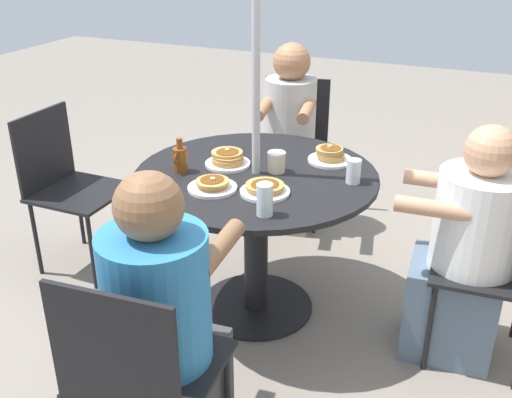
{
  "coord_description": "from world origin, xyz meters",
  "views": [
    {
      "loc": [
        2.38,
        1.04,
        1.85
      ],
      "look_at": [
        0.0,
        0.0,
        0.62
      ],
      "focal_mm": 42.0,
      "sensor_mm": 36.0,
      "label": 1
    }
  ],
  "objects_px": {
    "pancake_plate_a": "(265,189)",
    "pancake_plate_b": "(228,160)",
    "patio_table": "(256,205)",
    "drinking_glass_a": "(265,200)",
    "diner_west": "(465,257)",
    "syrup_bottle": "(180,159)",
    "diner_north": "(289,144)",
    "patio_chair_west": "(509,259)",
    "pancake_plate_d": "(212,185)",
    "patio_chair_east": "(66,180)",
    "patio_chair_north": "(293,139)",
    "patio_chair_south": "(139,371)",
    "diner_south": "(164,337)",
    "drinking_glass_b": "(354,171)",
    "coffee_cup": "(276,162)",
    "pancake_plate_c": "(330,156)"
  },
  "relations": [
    {
      "from": "patio_chair_west",
      "to": "patio_chair_east",
      "type": "bearing_deg",
      "value": 88.26
    },
    {
      "from": "diner_north",
      "to": "patio_chair_east",
      "type": "xyz_separation_m",
      "value": [
        0.96,
        -0.96,
        -0.03
      ]
    },
    {
      "from": "patio_chair_west",
      "to": "pancake_plate_b",
      "type": "distance_m",
      "value": 1.34
    },
    {
      "from": "patio_chair_south",
      "to": "patio_chair_north",
      "type": "bearing_deg",
      "value": 93.43
    },
    {
      "from": "diner_west",
      "to": "syrup_bottle",
      "type": "xyz_separation_m",
      "value": [
        0.19,
        -1.31,
        0.33
      ]
    },
    {
      "from": "pancake_plate_a",
      "to": "pancake_plate_c",
      "type": "xyz_separation_m",
      "value": [
        -0.47,
        0.15,
        0.01
      ]
    },
    {
      "from": "diner_south",
      "to": "pancake_plate_d",
      "type": "xyz_separation_m",
      "value": [
        -0.72,
        -0.18,
        0.25
      ]
    },
    {
      "from": "pancake_plate_b",
      "to": "patio_chair_west",
      "type": "bearing_deg",
      "value": 91.77
    },
    {
      "from": "patio_table",
      "to": "patio_chair_south",
      "type": "height_order",
      "value": "patio_chair_south"
    },
    {
      "from": "patio_chair_north",
      "to": "patio_chair_east",
      "type": "xyz_separation_m",
      "value": [
        1.13,
        -0.93,
        0.0
      ]
    },
    {
      "from": "diner_west",
      "to": "pancake_plate_b",
      "type": "relative_size",
      "value": 5.04
    },
    {
      "from": "syrup_bottle",
      "to": "drinking_glass_b",
      "type": "xyz_separation_m",
      "value": [
        -0.2,
        0.78,
        -0.01
      ]
    },
    {
      "from": "drinking_glass_a",
      "to": "syrup_bottle",
      "type": "bearing_deg",
      "value": -115.82
    },
    {
      "from": "drinking_glass_b",
      "to": "diner_west",
      "type": "bearing_deg",
      "value": 88.99
    },
    {
      "from": "patio_table",
      "to": "diner_west",
      "type": "height_order",
      "value": "diner_west"
    },
    {
      "from": "pancake_plate_d",
      "to": "patio_chair_north",
      "type": "bearing_deg",
      "value": -174.87
    },
    {
      "from": "pancake_plate_c",
      "to": "drinking_glass_b",
      "type": "distance_m",
      "value": 0.27
    },
    {
      "from": "patio_chair_south",
      "to": "drinking_glass_b",
      "type": "xyz_separation_m",
      "value": [
        -1.22,
        0.36,
        0.29
      ]
    },
    {
      "from": "patio_chair_north",
      "to": "diner_north",
      "type": "bearing_deg",
      "value": 90.0
    },
    {
      "from": "diner_west",
      "to": "pancake_plate_b",
      "type": "xyz_separation_m",
      "value": [
        0.03,
        -1.14,
        0.29
      ]
    },
    {
      "from": "diner_south",
      "to": "diner_north",
      "type": "bearing_deg",
      "value": 93.44
    },
    {
      "from": "syrup_bottle",
      "to": "drinking_glass_a",
      "type": "bearing_deg",
      "value": 64.18
    },
    {
      "from": "patio_chair_east",
      "to": "pancake_plate_c",
      "type": "xyz_separation_m",
      "value": [
        -0.28,
        1.43,
        0.26
      ]
    },
    {
      "from": "patio_chair_west",
      "to": "drinking_glass_b",
      "type": "relative_size",
      "value": 8.1
    },
    {
      "from": "syrup_bottle",
      "to": "patio_chair_north",
      "type": "bearing_deg",
      "value": 175.11
    },
    {
      "from": "pancake_plate_d",
      "to": "pancake_plate_a",
      "type": "bearing_deg",
      "value": 103.72
    },
    {
      "from": "pancake_plate_b",
      "to": "syrup_bottle",
      "type": "distance_m",
      "value": 0.23
    },
    {
      "from": "patio_chair_east",
      "to": "patio_chair_west",
      "type": "height_order",
      "value": "same"
    },
    {
      "from": "patio_chair_north",
      "to": "coffee_cup",
      "type": "xyz_separation_m",
      "value": [
        1.08,
        0.31,
        0.28
      ]
    },
    {
      "from": "diner_south",
      "to": "drinking_glass_b",
      "type": "distance_m",
      "value": 1.15
    },
    {
      "from": "patio_table",
      "to": "diner_south",
      "type": "xyz_separation_m",
      "value": [
        0.97,
        0.07,
        -0.07
      ]
    },
    {
      "from": "pancake_plate_a",
      "to": "pancake_plate_b",
      "type": "distance_m",
      "value": 0.37
    },
    {
      "from": "patio_chair_north",
      "to": "diner_north",
      "type": "relative_size",
      "value": 0.77
    },
    {
      "from": "pancake_plate_b",
      "to": "patio_table",
      "type": "bearing_deg",
      "value": 79.14
    },
    {
      "from": "pancake_plate_a",
      "to": "pancake_plate_b",
      "type": "relative_size",
      "value": 1.0
    },
    {
      "from": "pancake_plate_a",
      "to": "patio_chair_north",
      "type": "bearing_deg",
      "value": -165.17
    },
    {
      "from": "pancake_plate_d",
      "to": "syrup_bottle",
      "type": "distance_m",
      "value": 0.27
    },
    {
      "from": "patio_chair_north",
      "to": "patio_chair_south",
      "type": "xyz_separation_m",
      "value": [
        2.28,
        0.31,
        0.0
      ]
    },
    {
      "from": "patio_table",
      "to": "drinking_glass_a",
      "type": "relative_size",
      "value": 8.53
    },
    {
      "from": "patio_table",
      "to": "diner_north",
      "type": "distance_m",
      "value": 0.98
    },
    {
      "from": "patio_chair_south",
      "to": "diner_south",
      "type": "bearing_deg",
      "value": 90.0
    },
    {
      "from": "diner_west",
      "to": "pancake_plate_d",
      "type": "xyz_separation_m",
      "value": [
        0.31,
        -1.07,
        0.28
      ]
    },
    {
      "from": "pancake_plate_d",
      "to": "patio_chair_east",
      "type": "bearing_deg",
      "value": -103.23
    },
    {
      "from": "patio_table",
      "to": "patio_chair_south",
      "type": "distance_m",
      "value": 1.16
    },
    {
      "from": "patio_chair_south",
      "to": "pancake_plate_c",
      "type": "height_order",
      "value": "patio_chair_south"
    },
    {
      "from": "patio_chair_west",
      "to": "pancake_plate_d",
      "type": "distance_m",
      "value": 1.32
    },
    {
      "from": "drinking_glass_b",
      "to": "diner_south",
      "type": "bearing_deg",
      "value": -19.7
    },
    {
      "from": "patio_table",
      "to": "diner_west",
      "type": "relative_size",
      "value": 1.04
    },
    {
      "from": "diner_north",
      "to": "patio_chair_west",
      "type": "height_order",
      "value": "diner_north"
    },
    {
      "from": "patio_chair_west",
      "to": "pancake_plate_a",
      "type": "bearing_deg",
      "value": 100.97
    }
  ]
}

